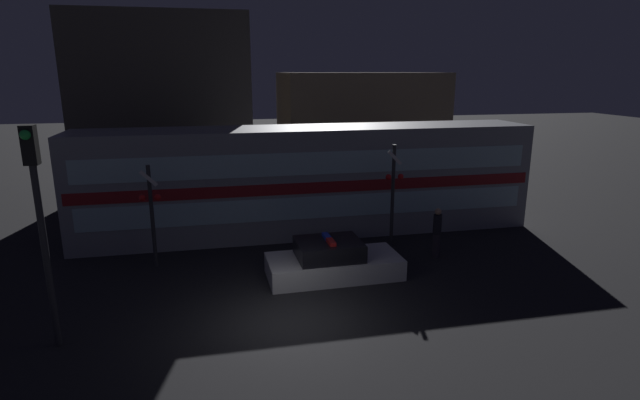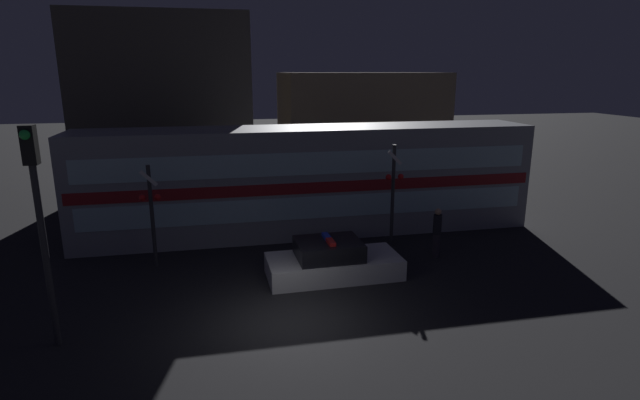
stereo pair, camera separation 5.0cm
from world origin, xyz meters
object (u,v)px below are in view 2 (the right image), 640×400
at_px(police_car, 332,262).
at_px(traffic_light_corner, 39,210).
at_px(pedestrian, 437,232).
at_px(crossing_signal_near, 393,191).
at_px(train, 309,180).

xyz_separation_m(police_car, traffic_light_corner, (-7.72, -2.76, 3.00)).
bearing_deg(traffic_light_corner, pedestrian, 17.46).
xyz_separation_m(crossing_signal_near, traffic_light_corner, (-10.66, -5.15, 1.29)).
xyz_separation_m(police_car, crossing_signal_near, (2.94, 2.38, 1.71)).
distance_m(pedestrian, traffic_light_corner, 12.71).
bearing_deg(police_car, train, 86.67).
bearing_deg(police_car, crossing_signal_near, 37.84).
bearing_deg(train, pedestrian, -45.31).
relative_size(train, police_car, 4.24).
bearing_deg(pedestrian, train, 134.69).
distance_m(train, police_car, 5.27).
bearing_deg(pedestrian, police_car, -166.86).
height_order(train, police_car, train).
xyz_separation_m(pedestrian, traffic_light_corner, (-11.88, -3.73, 2.56)).
relative_size(train, crossing_signal_near, 4.71).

